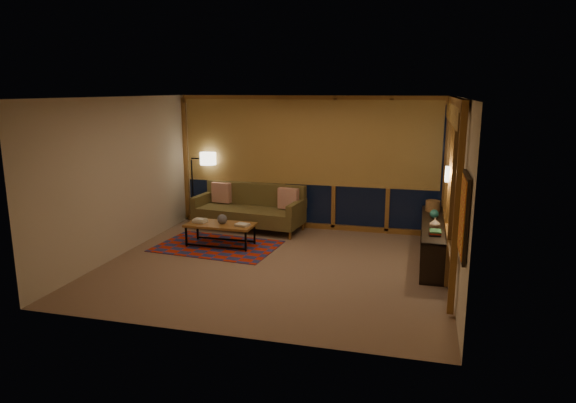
% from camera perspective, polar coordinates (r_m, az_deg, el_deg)
% --- Properties ---
extents(floor, '(5.50, 5.00, 0.01)m').
position_cam_1_polar(floor, '(8.46, -1.45, -7.11)').
color(floor, '#9C7C63').
rests_on(floor, ground).
extents(ceiling, '(5.50, 5.00, 0.01)m').
position_cam_1_polar(ceiling, '(7.97, -1.55, 11.51)').
color(ceiling, silver).
rests_on(ceiling, walls).
extents(walls, '(5.51, 5.01, 2.70)m').
position_cam_1_polar(walls, '(8.11, -1.50, 1.93)').
color(walls, beige).
rests_on(walls, floor).
extents(window_wall_back, '(5.30, 0.16, 2.60)m').
position_cam_1_polar(window_wall_back, '(10.43, 2.24, 4.27)').
color(window_wall_back, brown).
rests_on(window_wall_back, walls).
extents(window_wall_right, '(0.16, 3.70, 2.60)m').
position_cam_1_polar(window_wall_right, '(8.40, 17.57, 1.71)').
color(window_wall_right, brown).
rests_on(window_wall_right, walls).
extents(wall_art, '(0.06, 0.74, 0.94)m').
position_cam_1_polar(wall_art, '(5.98, 18.92, -1.54)').
color(wall_art, red).
rests_on(wall_art, walls).
extents(wall_sconce, '(0.12, 0.18, 0.22)m').
position_cam_1_polar(wall_sconce, '(8.21, 17.28, 2.92)').
color(wall_sconce, white).
rests_on(wall_sconce, walls).
extents(sofa, '(2.29, 1.14, 0.90)m').
position_cam_1_polar(sofa, '(10.48, -4.41, -0.72)').
color(sofa, brown).
rests_on(sofa, floor).
extents(pillow_left, '(0.43, 0.20, 0.42)m').
position_cam_1_polar(pillow_left, '(10.94, -7.39, 0.88)').
color(pillow_left, '#C84420').
rests_on(pillow_left, sofa).
extents(pillow_right, '(0.44, 0.22, 0.42)m').
position_cam_1_polar(pillow_right, '(10.25, 0.04, 0.21)').
color(pillow_right, '#C84420').
rests_on(pillow_right, sofa).
extents(area_rug, '(2.26, 1.62, 0.01)m').
position_cam_1_polar(area_rug, '(9.52, -7.88, -4.94)').
color(area_rug, '#AF230B').
rests_on(area_rug, floor).
extents(coffee_table, '(1.25, 0.58, 0.42)m').
position_cam_1_polar(coffee_table, '(9.50, -7.49, -3.68)').
color(coffee_table, brown).
rests_on(coffee_table, floor).
extents(book_stack_a, '(0.27, 0.22, 0.07)m').
position_cam_1_polar(book_stack_a, '(9.58, -9.77, -2.10)').
color(book_stack_a, beige).
rests_on(book_stack_a, coffee_table).
extents(book_stack_b, '(0.25, 0.22, 0.04)m').
position_cam_1_polar(book_stack_b, '(9.25, -5.07, -2.58)').
color(book_stack_b, beige).
rests_on(book_stack_b, coffee_table).
extents(ceramic_pot, '(0.22, 0.22, 0.18)m').
position_cam_1_polar(ceramic_pot, '(9.42, -7.33, -1.93)').
color(ceramic_pot, black).
rests_on(ceramic_pot, coffee_table).
extents(floor_lamp, '(0.57, 0.43, 1.54)m').
position_cam_1_polar(floor_lamp, '(11.09, -10.57, 1.50)').
color(floor_lamp, black).
rests_on(floor_lamp, floor).
extents(bookshelf, '(0.40, 2.56, 0.64)m').
position_cam_1_polar(bookshelf, '(9.01, 15.82, -4.21)').
color(bookshelf, black).
rests_on(bookshelf, floor).
extents(basket, '(0.32, 0.32, 0.20)m').
position_cam_1_polar(basket, '(9.71, 15.79, -0.47)').
color(basket, brown).
rests_on(basket, bookshelf).
extents(teal_bowl, '(0.17, 0.17, 0.15)m').
position_cam_1_polar(teal_bowl, '(9.19, 15.95, -1.33)').
color(teal_bowl, '#216359').
rests_on(teal_bowl, bookshelf).
extents(vase, '(0.19, 0.19, 0.17)m').
position_cam_1_polar(vase, '(8.51, 16.02, -2.34)').
color(vase, tan).
rests_on(vase, bookshelf).
extents(shelf_book_stack, '(0.21, 0.28, 0.08)m').
position_cam_1_polar(shelf_book_stack, '(8.16, 16.04, -3.32)').
color(shelf_book_stack, beige).
rests_on(shelf_book_stack, bookshelf).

